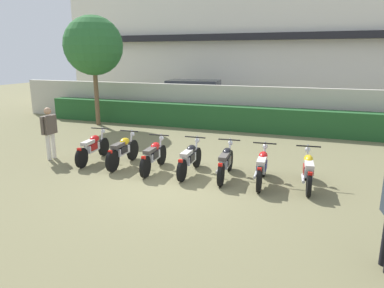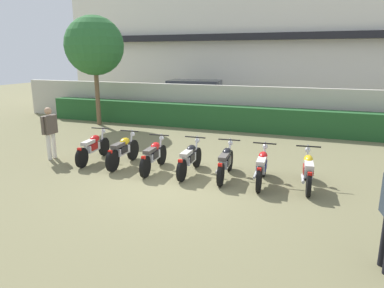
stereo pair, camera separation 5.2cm
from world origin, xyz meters
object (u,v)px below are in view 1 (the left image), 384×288
Objects in this scene: motorcycle_in_row_1 at (123,151)px; motorcycle_in_row_6 at (308,170)px; motorcycle_in_row_2 at (154,155)px; motorcycle_in_row_3 at (190,158)px; motorcycle_in_row_5 at (262,166)px; tree_near_inspector at (93,46)px; parked_car at (196,98)px; motorcycle_in_row_0 at (93,147)px; motorcycle_in_row_4 at (226,162)px; inspector_person at (49,129)px.

motorcycle_in_row_6 is (5.19, 0.02, -0.01)m from motorcycle_in_row_1.
motorcycle_in_row_2 is 1.05m from motorcycle_in_row_3.
motorcycle_in_row_1 is 4.09m from motorcycle_in_row_5.
motorcycle_in_row_2 is at bearing 86.46° from motorcycle_in_row_6.
tree_near_inspector is at bearing 41.75° from motorcycle_in_row_2.
motorcycle_in_row_0 is at bearing -97.11° from parked_car.
motorcycle_in_row_1 is (4.44, -5.17, -3.12)m from tree_near_inspector.
parked_car is at bearing 19.55° from motorcycle_in_row_4.
parked_car is 2.57× the size of motorcycle_in_row_2.
motorcycle_in_row_4 is at bearing -97.16° from motorcycle_in_row_0.
motorcycle_in_row_5 reaches higher than motorcycle_in_row_2.
motorcycle_in_row_4 is 5.62m from inspector_person.
tree_near_inspector is at bearing 51.19° from motorcycle_in_row_4.
tree_near_inspector is 2.54× the size of motorcycle_in_row_0.
tree_near_inspector is 8.93m from motorcycle_in_row_3.
motorcycle_in_row_4 is (3.12, -0.00, -0.01)m from motorcycle_in_row_1.
motorcycle_in_row_4 is (2.05, 0.12, -0.00)m from motorcycle_in_row_2.
motorcycle_in_row_1 is 1.03× the size of motorcycle_in_row_6.
tree_near_inspector is 9.68m from motorcycle_in_row_4.
tree_near_inspector is 2.68× the size of motorcycle_in_row_5.
motorcycle_in_row_3 is 1.00m from motorcycle_in_row_4.
motorcycle_in_row_4 is (1.00, 0.02, 0.00)m from motorcycle_in_row_3.
motorcycle_in_row_2 is 4.12m from motorcycle_in_row_6.
parked_car is 9.27m from motorcycle_in_row_1.
motorcycle_in_row_3 is at bearing -92.94° from motorcycle_in_row_1.
motorcycle_in_row_5 is (1.98, -0.08, 0.01)m from motorcycle_in_row_3.
motorcycle_in_row_4 is 1.15× the size of inspector_person.
motorcycle_in_row_1 reaches higher than motorcycle_in_row_0.
motorcycle_in_row_0 is at bearing 84.10° from motorcycle_in_row_6.
parked_car is 2.60× the size of motorcycle_in_row_6.
parked_car is 0.95× the size of tree_near_inspector.
parked_car reaches higher than motorcycle_in_row_1.
motorcycle_in_row_6 is at bearing -62.56° from parked_car.
inspector_person reaches higher than motorcycle_in_row_3.
motorcycle_in_row_2 is at bearing 88.96° from motorcycle_in_row_4.
motorcycle_in_row_4 is (7.55, -5.18, -3.14)m from tree_near_inspector.
motorcycle_in_row_1 is at bearing 87.62° from motorcycle_in_row_3.
motorcycle_in_row_1 is 3.12m from motorcycle_in_row_4.
motorcycle_in_row_1 is at bearing -90.38° from parked_car.
motorcycle_in_row_1 is at bearing 84.67° from motorcycle_in_row_6.
motorcycle_in_row_3 is (3.20, -0.09, -0.00)m from motorcycle_in_row_0.
inspector_person reaches higher than motorcycle_in_row_1.
motorcycle_in_row_1 reaches higher than motorcycle_in_row_3.
motorcycle_in_row_3 is at bearing -89.14° from motorcycle_in_row_2.
motorcycle_in_row_5 is at bearing -98.18° from motorcycle_in_row_0.
motorcycle_in_row_1 is 5.19m from motorcycle_in_row_6.
inspector_person reaches higher than motorcycle_in_row_6.
motorcycle_in_row_2 is 3.03m from motorcycle_in_row_5.
parked_car reaches higher than motorcycle_in_row_3.
motorcycle_in_row_5 is 1.11m from motorcycle_in_row_6.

